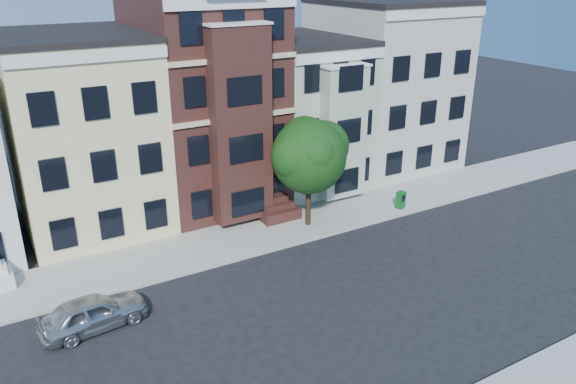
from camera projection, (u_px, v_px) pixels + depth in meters
ground at (345, 310)px, 23.43m from camera, size 120.00×120.00×0.00m
far_sidewalk at (257, 235)px, 29.80m from camera, size 60.00×4.00×0.15m
house_yellow at (82, 134)px, 29.86m from camera, size 7.00×9.00×10.00m
house_brown at (204, 101)px, 32.77m from camera, size 7.00×9.00×12.00m
house_green at (298, 112)px, 36.37m from camera, size 6.00×9.00×9.00m
house_cream at (384, 86)px, 39.28m from camera, size 8.00×9.00×11.00m
street_tree at (309, 161)px, 29.46m from camera, size 7.57×7.57×7.32m
parked_car at (93, 313)px, 22.01m from camera, size 4.33×2.13×1.42m
newspaper_box at (401, 200)px, 32.71m from camera, size 0.54×0.51×1.02m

